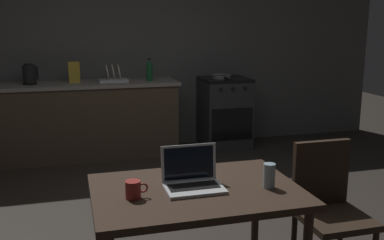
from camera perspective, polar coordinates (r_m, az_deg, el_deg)
The scene contains 14 objects.
ground_plane at distance 3.57m, azimuth -1.64°, elevation -14.51°, with size 12.00×12.00×0.00m, color #2D2823.
back_wall at distance 5.87m, azimuth -5.18°, elevation 10.08°, with size 6.40×0.10×2.77m, color #545352.
kitchen_counter at distance 5.55m, azimuth -13.06°, elevation 0.02°, with size 2.16×0.64×0.92m.
stove_oven at distance 5.87m, azimuth 4.16°, elevation 0.96°, with size 0.60×0.62×0.92m.
dining_table at distance 2.53m, azimuth 0.53°, elevation -10.31°, with size 1.15×0.80×0.71m.
chair at distance 2.92m, azimuth 17.04°, elevation -10.27°, with size 0.40×0.40×0.90m.
laptop at distance 2.49m, azimuth 0.06°, elevation -7.70°, with size 0.32×0.24×0.23m.
electric_kettle at distance 5.47m, azimuth -20.13°, elevation 5.49°, with size 0.18×0.15×0.24m.
bottle at distance 5.49m, azimuth -5.48°, elevation 6.36°, with size 0.08×0.08×0.28m.
frying_pan at distance 5.75m, azimuth 3.80°, elevation 5.61°, with size 0.25×0.42×0.05m.
coffee_mug at distance 2.37m, azimuth -7.51°, elevation -8.84°, with size 0.12×0.08×0.10m.
drinking_glass at distance 2.53m, azimuth 9.86°, elevation -7.05°, with size 0.07×0.07×0.14m.
cereal_box at distance 5.48m, azimuth -14.86°, elevation 5.94°, with size 0.13×0.05×0.25m.
dish_rack at distance 5.49m, azimuth -10.06°, elevation 5.36°, with size 0.34×0.26×0.21m.
Camera 1 is at (-0.75, -3.10, 1.61)m, focal length 41.62 mm.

